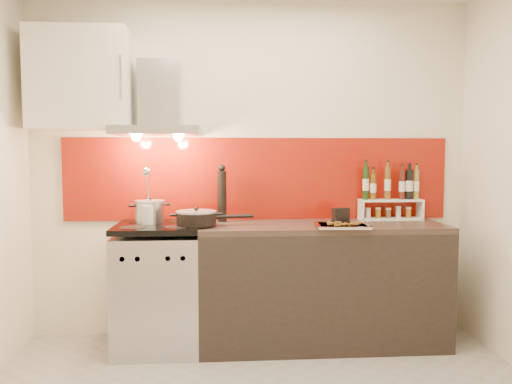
{
  "coord_description": "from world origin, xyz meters",
  "views": [
    {
      "loc": [
        -0.25,
        -2.5,
        1.42
      ],
      "look_at": [
        0.0,
        0.95,
        1.15
      ],
      "focal_mm": 35.0,
      "sensor_mm": 36.0,
      "label": 1
    }
  ],
  "objects": [
    {
      "name": "step_shelf",
      "position": [
        1.09,
        1.29,
        1.08
      ],
      "size": [
        0.49,
        0.13,
        0.42
      ],
      "color": "white",
      "rests_on": "counter"
    },
    {
      "name": "counter",
      "position": [
        0.5,
        1.1,
        0.45
      ],
      "size": [
        1.8,
        0.6,
        0.9
      ],
      "color": "black",
      "rests_on": "ground"
    },
    {
      "name": "back_wall",
      "position": [
        0.0,
        1.4,
        1.3
      ],
      "size": [
        3.4,
        0.02,
        2.6
      ],
      "primitive_type": "cube",
      "color": "silver",
      "rests_on": "ground"
    },
    {
      "name": "stock_pot",
      "position": [
        -0.77,
        1.2,
        0.99
      ],
      "size": [
        0.22,
        0.22,
        0.19
      ],
      "color": "#B7B7BA",
      "rests_on": "range_stove"
    },
    {
      "name": "pepper_mill",
      "position": [
        -0.24,
        1.28,
        1.11
      ],
      "size": [
        0.07,
        0.07,
        0.44
      ],
      "color": "black",
      "rests_on": "counter"
    },
    {
      "name": "range_stove",
      "position": [
        -0.7,
        1.1,
        0.44
      ],
      "size": [
        0.6,
        0.6,
        0.91
      ],
      "color": "#B7B7BA",
      "rests_on": "ground"
    },
    {
      "name": "baking_tray",
      "position": [
        0.6,
        0.91,
        0.92
      ],
      "size": [
        0.4,
        0.32,
        0.03
      ],
      "color": "silver",
      "rests_on": "counter"
    },
    {
      "name": "saute_pan",
      "position": [
        -0.41,
        1.03,
        0.96
      ],
      "size": [
        0.56,
        0.29,
        0.13
      ],
      "color": "black",
      "rests_on": "range_stove"
    },
    {
      "name": "upper_cabinet",
      "position": [
        -1.25,
        1.22,
        1.95
      ],
      "size": [
        0.7,
        0.35,
        0.72
      ],
      "primitive_type": "cube",
      "color": "white",
      "rests_on": "back_wall"
    },
    {
      "name": "range_hood",
      "position": [
        -0.7,
        1.24,
        1.74
      ],
      "size": [
        0.62,
        0.5,
        0.61
      ],
      "color": "#B7B7BA",
      "rests_on": "back_wall"
    },
    {
      "name": "backsplash",
      "position": [
        0.05,
        1.39,
        1.22
      ],
      "size": [
        3.0,
        0.02,
        0.64
      ],
      "primitive_type": "cube",
      "color": "maroon",
      "rests_on": "back_wall"
    },
    {
      "name": "utensil_jar",
      "position": [
        -0.77,
        1.1,
        1.03
      ],
      "size": [
        0.09,
        0.13,
        0.42
      ],
      "color": "silver",
      "rests_on": "range_stove"
    },
    {
      "name": "caddy_box",
      "position": [
        0.65,
        1.12,
        0.96
      ],
      "size": [
        0.14,
        0.09,
        0.11
      ],
      "primitive_type": "cube",
      "rotation": [
        0.0,
        0.0,
        0.32
      ],
      "color": "black",
      "rests_on": "counter"
    }
  ]
}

